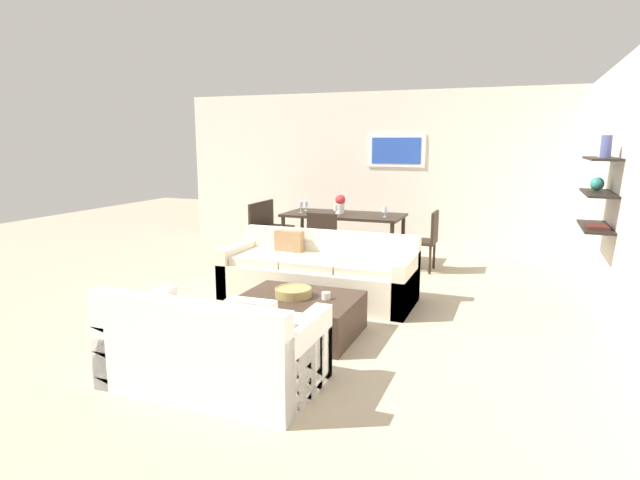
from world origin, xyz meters
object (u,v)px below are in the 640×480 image
object	(u,v)px
dining_chair_left_far	(273,223)
centerpiece_vase	(340,203)
wine_glass_foot	(336,208)
sofa_beige	(319,275)
decorative_bowl	(293,292)
coffee_table	(298,316)
wine_glass_left_far	(306,204)
wine_glass_right_near	(385,210)
dining_table	(344,218)
loveseat_white	(214,349)
dining_chair_foot	(325,238)
dining_chair_left_near	(262,226)
candle_jar	(326,296)
dining_chair_right_near	(426,237)
wine_glass_left_near	(301,205)

from	to	relation	value
dining_chair_left_far	centerpiece_vase	size ratio (longest dim) A/B	2.91
wine_glass_foot	sofa_beige	bearing A→B (deg)	-77.31
dining_chair_left_far	centerpiece_vase	distance (m)	1.37
centerpiece_vase	decorative_bowl	bearing A→B (deg)	-79.02
coffee_table	wine_glass_left_far	bearing A→B (deg)	111.49
wine_glass_left_far	wine_glass_right_near	distance (m)	1.39
dining_table	wine_glass_left_far	world-z (taller)	wine_glass_left_far
centerpiece_vase	wine_glass_foot	bearing A→B (deg)	-81.96
coffee_table	dining_table	bearing A→B (deg)	100.91
loveseat_white	dining_chair_foot	distance (m)	3.62
wine_glass_right_near	wine_glass_foot	xyz separation A→B (m)	(-0.69, -0.27, 0.02)
dining_table	decorative_bowl	bearing A→B (deg)	-79.96
decorative_bowl	wine_glass_right_near	size ratio (longest dim) A/B	2.19
dining_chair_left_near	loveseat_white	bearing A→B (deg)	-67.29
dining_chair_left_far	wine_glass_foot	distance (m)	1.50
loveseat_white	coffee_table	bearing A→B (deg)	81.59
decorative_bowl	dining_table	distance (m)	3.27
coffee_table	candle_jar	distance (m)	0.36
candle_jar	dining_chair_left_far	bearing A→B (deg)	123.49
wine_glass_foot	centerpiece_vase	bearing A→B (deg)	98.04
sofa_beige	wine_glass_left_far	distance (m)	2.46
dining_chair_left_near	wine_glass_foot	distance (m)	1.40
coffee_table	dining_chair_right_near	world-z (taller)	dining_chair_right_near
decorative_bowl	dining_table	size ratio (longest dim) A/B	0.19
decorative_bowl	dining_chair_left_far	distance (m)	3.91
sofa_beige	dining_chair_foot	size ratio (longest dim) A/B	2.59
loveseat_white	decorative_bowl	world-z (taller)	loveseat_white
sofa_beige	decorative_bowl	world-z (taller)	sofa_beige
wine_glass_left_near	wine_glass_left_far	bearing A→B (deg)	90.00
sofa_beige	dining_chair_foot	world-z (taller)	dining_chair_foot
dining_table	wine_glass_foot	size ratio (longest dim) A/B	10.15
candle_jar	wine_glass_left_far	xyz separation A→B (m)	(-1.58, 3.29, 0.44)
dining_chair_right_near	centerpiece_vase	world-z (taller)	centerpiece_vase
wine_glass_left_far	wine_glass_left_near	distance (m)	0.22
dining_table	dining_chair_foot	distance (m)	0.86
decorative_bowl	wine_glass_foot	bearing A→B (deg)	101.35
dining_chair_foot	decorative_bowl	bearing A→B (deg)	-76.49
decorative_bowl	dining_table	world-z (taller)	dining_table
decorative_bowl	wine_glass_left_near	xyz separation A→B (m)	(-1.26, 3.10, 0.45)
coffee_table	dining_chair_right_near	distance (m)	3.11
sofa_beige	candle_jar	size ratio (longest dim) A/B	26.64
dining_table	centerpiece_vase	size ratio (longest dim) A/B	6.16
sofa_beige	candle_jar	xyz separation A→B (m)	(0.52, -1.14, 0.12)
dining_table	dining_chair_foot	xyz separation A→B (m)	(0.00, -0.85, -0.17)
decorative_bowl	sofa_beige	bearing A→B (deg)	99.42
sofa_beige	wine_glass_right_near	xyz separation A→B (m)	(0.31, 1.93, 0.57)
dining_chair_left_near	dining_chair_foot	xyz separation A→B (m)	(1.34, -0.65, 0.00)
wine_glass_foot	wine_glass_left_near	bearing A→B (deg)	158.54
coffee_table	wine_glass_foot	xyz separation A→B (m)	(-0.62, 2.83, 0.69)
sofa_beige	dining_chair_right_near	bearing A→B (deg)	62.43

